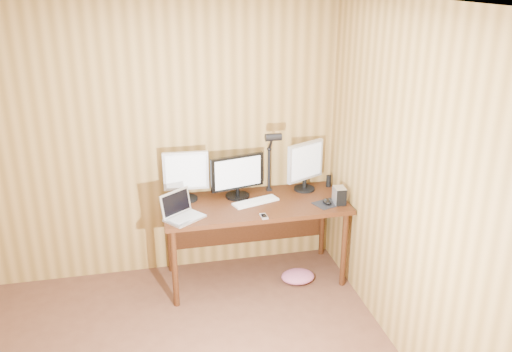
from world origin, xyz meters
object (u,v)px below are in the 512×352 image
object	(u,v)px
monitor_center	(237,176)
laptop	(181,212)
desk_lamp	(271,153)
hard_drive	(339,196)
monitor_left	(186,174)
phone	(264,216)
mouse	(327,201)
desk	(253,212)
speaker	(329,181)
monitor_right	(305,165)
keyboard	(256,202)

from	to	relation	value
monitor_center	laptop	bearing A→B (deg)	-162.14
laptop	desk_lamp	bearing A→B (deg)	-14.52
monitor_center	hard_drive	distance (m)	0.91
monitor_left	phone	distance (m)	0.80
monitor_center	phone	world-z (taller)	monitor_center
mouse	monitor_center	bearing A→B (deg)	142.79
monitor_left	laptop	world-z (taller)	monitor_left
mouse	desk_lamp	xyz separation A→B (m)	(-0.42, 0.34, 0.36)
desk	desk_lamp	world-z (taller)	desk_lamp
phone	laptop	bearing A→B (deg)	165.69
desk	phone	distance (m)	0.39
speaker	desk_lamp	xyz separation A→B (m)	(-0.57, -0.04, 0.33)
speaker	mouse	bearing A→B (deg)	-111.14
mouse	speaker	size ratio (longest dim) A/B	1.03
phone	speaker	xyz separation A→B (m)	(0.75, 0.52, 0.05)
monitor_center	speaker	distance (m)	0.89
monitor_left	desk_lamp	xyz separation A→B (m)	(0.76, -0.02, 0.15)
hard_drive	desk_lamp	world-z (taller)	desk_lamp
mouse	hard_drive	world-z (taller)	hard_drive
monitor_right	speaker	world-z (taller)	monitor_right
monitor_left	keyboard	xyz separation A→B (m)	(0.58, -0.19, -0.23)
desk	monitor_right	bearing A→B (deg)	13.26
hard_drive	phone	xyz separation A→B (m)	(-0.70, -0.13, -0.07)
speaker	hard_drive	bearing A→B (deg)	-96.14
monitor_center	mouse	xyz separation A→B (m)	(0.73, -0.32, -0.18)
laptop	phone	bearing A→B (deg)	-48.24
monitor_center	monitor_left	world-z (taller)	monitor_left
desk	hard_drive	xyz separation A→B (m)	(0.71, -0.24, 0.20)
desk_lamp	desk	bearing A→B (deg)	-158.64
desk	laptop	distance (m)	0.72
monitor_center	hard_drive	size ratio (longest dim) A/B	3.31
monitor_left	speaker	xyz separation A→B (m)	(1.33, 0.02, -0.18)
mouse	phone	xyz separation A→B (m)	(-0.60, -0.14, -0.02)
desk	hard_drive	size ratio (longest dim) A/B	10.83
mouse	phone	distance (m)	0.61
desk	monitor_center	size ratio (longest dim) A/B	3.27
monitor_center	phone	bearing A→B (deg)	-87.27
laptop	mouse	distance (m)	1.27
monitor_center	desk	bearing A→B (deg)	-49.53
laptop	desk	bearing A→B (deg)	-16.95
speaker	monitor_left	bearing A→B (deg)	-179.00
speaker	laptop	bearing A→B (deg)	-164.88
phone	desk_lamp	distance (m)	0.64
desk	keyboard	distance (m)	0.15
monitor_right	hard_drive	size ratio (longest dim) A/B	3.09
keyboard	desk_lamp	world-z (taller)	desk_lamp
laptop	speaker	size ratio (longest dim) A/B	3.42
monitor_right	phone	xyz separation A→B (m)	(-0.50, -0.49, -0.24)
desk	laptop	size ratio (longest dim) A/B	4.21
laptop	speaker	xyz separation A→B (m)	(1.41, 0.38, 0.00)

